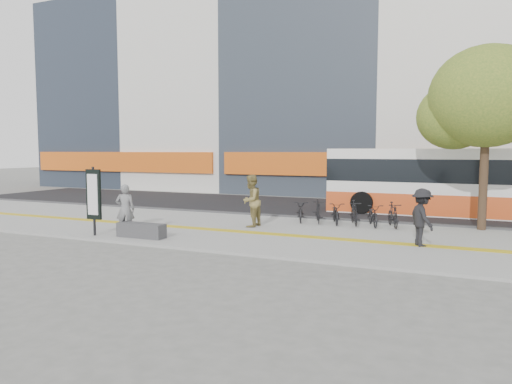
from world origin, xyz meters
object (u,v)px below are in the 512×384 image
at_px(bench, 141,230).
at_px(street_tree, 486,99).
at_px(bus, 455,184).
at_px(signboard, 94,195).
at_px(seated_woman, 125,209).
at_px(pedestrian_dark, 422,217).
at_px(pedestrian_tan, 251,201).

height_order(bench, street_tree, street_tree).
bearing_deg(street_tree, bus, 103.95).
distance_m(signboard, seated_woman, 1.07).
bearing_deg(bench, pedestrian_dark, 14.56).
distance_m(street_tree, seated_woman, 12.59).
bearing_deg(pedestrian_tan, seated_woman, -40.41).
bearing_deg(pedestrian_dark, bus, -36.10).
xyz_separation_m(street_tree, bus, (-0.91, 3.68, -3.13)).
height_order(bus, pedestrian_tan, bus).
height_order(street_tree, pedestrian_dark, street_tree).
relative_size(street_tree, pedestrian_tan, 3.38).
relative_size(bus, seated_woman, 6.46).
bearing_deg(bench, bus, 47.57).
relative_size(bench, signboard, 0.73).
height_order(seated_woman, pedestrian_tan, pedestrian_tan).
distance_m(seated_woman, pedestrian_dark, 9.13).
height_order(bench, pedestrian_dark, pedestrian_dark).
xyz_separation_m(street_tree, pedestrian_tan, (-7.51, -2.72, -3.50)).
distance_m(bench, pedestrian_dark, 8.42).
relative_size(bus, pedestrian_tan, 5.67).
relative_size(bench, bus, 0.15).
bearing_deg(pedestrian_dark, signboard, 73.36).
relative_size(seated_woman, pedestrian_dark, 1.00).
height_order(bench, seated_woman, seated_woman).
relative_size(street_tree, seated_woman, 3.85).
bearing_deg(pedestrian_dark, street_tree, -53.43).
height_order(street_tree, pedestrian_tan, street_tree).
bearing_deg(street_tree, signboard, -150.93).
xyz_separation_m(street_tree, pedestrian_dark, (-1.65, -3.91, -3.61)).
bearing_deg(pedestrian_tan, bus, 138.84).
bearing_deg(signboard, seated_woman, 33.94).
bearing_deg(street_tree, pedestrian_tan, -160.06).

